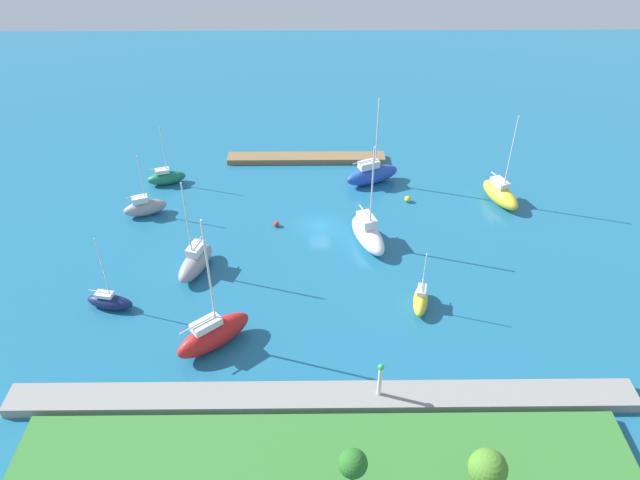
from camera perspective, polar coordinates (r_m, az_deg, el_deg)
water at (r=74.40m, az=-0.04°, el=1.33°), size 160.00×160.00×0.00m
pier_dock at (r=88.74m, az=-1.33°, el=7.89°), size 23.29×2.65×0.81m
breakwater at (r=54.08m, az=0.25°, el=-14.96°), size 55.42×2.99×1.04m
shoreline_park at (r=49.63m, az=0.38°, el=-21.98°), size 49.39×11.38×1.00m
harbor_beacon at (r=52.31m, az=5.81°, el=-13.02°), size 0.56×0.56×3.73m
park_tree_mideast at (r=45.35m, az=3.18°, el=-20.74°), size 2.16×2.16×4.86m
park_tree_east at (r=47.38m, az=15.85°, el=-20.40°), size 2.87×2.87×4.58m
sailboat_gray_by_breakwater at (r=68.04m, az=-11.90°, el=-2.05°), size 4.29×7.17×11.83m
sailboat_yellow_far_north at (r=63.06m, az=9.66°, el=-5.72°), size 2.39×4.76×7.31m
sailboat_navy_inner_mooring at (r=66.00m, az=-19.60°, el=-5.58°), size 5.28×2.65×9.08m
sailboat_white_along_channel at (r=70.87m, az=4.62°, el=0.62°), size 5.00×8.26×13.20m
sailboat_green_near_pier at (r=85.30m, az=-14.58°, el=5.86°), size 5.52×3.21×8.62m
sailboat_red_far_south at (r=58.67m, az=-10.22°, el=-8.89°), size 7.61×6.96×14.76m
sailboat_blue_off_beacon at (r=82.81m, az=5.02°, el=6.35°), size 8.07×5.18×12.43m
sailboat_gray_east_end at (r=79.21m, az=-16.52°, el=3.05°), size 5.74×3.72×8.49m
sailboat_yellow_lone_south at (r=81.87m, az=16.97°, el=4.28°), size 4.71×7.44×12.56m
mooring_buoy_red at (r=74.41m, az=-4.22°, el=1.55°), size 0.71×0.71×0.71m
mooring_buoy_yellow at (r=79.79m, az=8.44°, el=3.92°), size 0.83×0.83×0.83m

